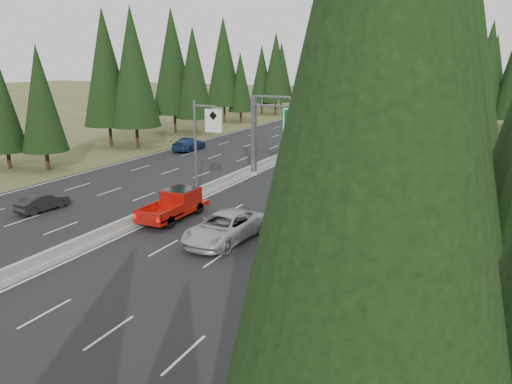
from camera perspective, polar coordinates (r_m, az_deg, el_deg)
road at (r=91.99m, az=12.05°, el=7.62°), size 32.00×260.00×0.08m
shoulder_right at (r=89.48m, az=23.23°, el=6.54°), size 3.60×260.00×0.06m
shoulder_left at (r=97.74m, az=1.78°, el=8.34°), size 3.60×260.00×0.06m
median_barrier at (r=91.95m, az=12.06°, el=7.85°), size 0.70×260.00×0.85m
sign_gantry at (r=45.80m, az=9.42°, el=7.28°), size 16.75×0.98×7.80m
hov_sign_pole at (r=40.27m, az=-6.27°, el=5.58°), size 2.80×0.50×8.00m
tree_row_right at (r=73.28m, az=26.52°, el=11.85°), size 11.62×243.53×18.86m
tree_row_left at (r=86.07m, az=-4.80°, el=13.72°), size 11.39×241.96×18.93m
silver_minivan at (r=31.47m, az=-3.65°, el=-4.07°), size 3.44×6.65×1.79m
red_pickup at (r=36.52m, az=-8.98°, el=-1.16°), size 2.22×6.22×2.03m
car_ahead_green at (r=55.99m, az=13.99°, el=3.78°), size 1.87×4.37×1.47m
car_ahead_dkred at (r=84.29m, az=20.84°, el=6.90°), size 2.03×4.80×1.54m
car_ahead_dkgrey at (r=83.26m, az=19.52°, el=6.96°), size 2.37×5.70×1.65m
car_ahead_white at (r=109.23m, az=17.67°, el=8.73°), size 2.24×4.83×1.34m
car_ahead_far at (r=135.75m, az=17.73°, el=9.85°), size 1.84×4.53×1.54m
car_onc_near at (r=41.06m, az=-23.21°, el=-1.07°), size 1.79×4.17×1.34m
car_onc_blue at (r=63.66m, az=-7.69°, el=5.47°), size 2.63×5.77×1.64m
car_onc_white at (r=72.75m, az=6.96°, el=6.60°), size 1.76×4.36×1.49m
car_onc_far at (r=116.43m, az=7.67°, el=9.63°), size 2.67×4.95×1.32m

